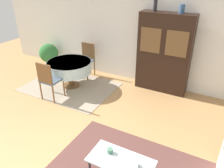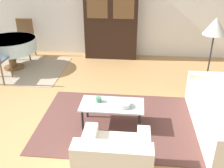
# 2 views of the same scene
# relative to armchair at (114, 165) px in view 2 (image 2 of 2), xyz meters

# --- Properties ---
(ground_plane) EXTENTS (14.00, 14.00, 0.00)m
(ground_plane) POSITION_rel_armchair_xyz_m (-1.14, 1.04, -0.31)
(ground_plane) COLOR tan
(wall_back) EXTENTS (10.00, 0.06, 2.70)m
(wall_back) POSITION_rel_armchair_xyz_m (-1.14, 4.67, 1.04)
(wall_back) COLOR white
(wall_back) RESTS_ON ground_plane
(area_rug) EXTENTS (2.68, 1.90, 0.01)m
(area_rug) POSITION_rel_armchair_xyz_m (-0.01, 1.32, -0.30)
(area_rug) COLOR brown
(area_rug) RESTS_ON ground_plane
(dining_rug) EXTENTS (2.47, 1.80, 0.01)m
(dining_rug) POSITION_rel_armchair_xyz_m (-2.77, 3.33, -0.30)
(dining_rug) COLOR gray
(dining_rug) RESTS_ON ground_plane
(armchair) EXTENTS (0.83, 0.85, 0.82)m
(armchair) POSITION_rel_armchair_xyz_m (0.00, 0.00, 0.00)
(armchair) COLOR silver
(armchair) RESTS_ON ground_plane
(coffee_table) EXTENTS (1.00, 0.51, 0.39)m
(coffee_table) POSITION_rel_armchair_xyz_m (-0.15, 1.23, 0.05)
(coffee_table) COLOR black
(coffee_table) RESTS_ON area_rug
(display_cabinet) EXTENTS (1.36, 0.39, 2.06)m
(display_cabinet) POSITION_rel_armchair_xyz_m (-0.49, 4.43, 0.73)
(display_cabinet) COLOR black
(display_cabinet) RESTS_ON ground_plane
(dining_table) EXTENTS (1.21, 1.21, 0.73)m
(dining_table) POSITION_rel_armchair_xyz_m (-2.79, 3.40, 0.28)
(dining_table) COLOR brown
(dining_table) RESTS_ON dining_rug
(dining_chair_far) EXTENTS (0.44, 0.44, 1.00)m
(dining_chair_far) POSITION_rel_armchair_xyz_m (-2.79, 4.22, 0.28)
(dining_chair_far) COLOR brown
(dining_chair_far) RESTS_ON dining_rug
(floor_lamp) EXTENTS (0.43, 0.43, 1.50)m
(floor_lamp) POSITION_rel_armchair_xyz_m (1.61, 2.60, 0.98)
(floor_lamp) COLOR black
(floor_lamp) RESTS_ON ground_plane
(cup) EXTENTS (0.09, 0.09, 0.08)m
(cup) POSITION_rel_armchair_xyz_m (-0.37, 1.30, 0.13)
(cup) COLOR #4C7A60
(cup) RESTS_ON coffee_table
(bowl) EXTENTS (0.22, 0.22, 0.07)m
(bowl) POSITION_rel_armchair_xyz_m (0.03, 1.18, 0.12)
(bowl) COLOR white
(bowl) RESTS_ON coffee_table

